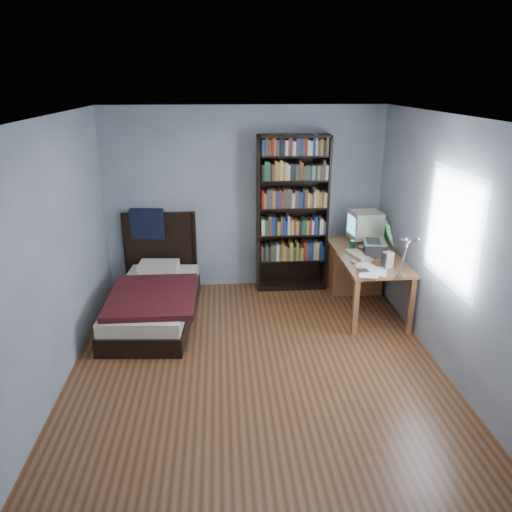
# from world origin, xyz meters

# --- Properties ---
(room) EXTENTS (4.20, 4.24, 2.50)m
(room) POSITION_xyz_m (0.03, -0.00, 1.25)
(room) COLOR #553119
(room) RESTS_ON ground
(desk) EXTENTS (0.75, 1.53, 0.73)m
(desk) POSITION_xyz_m (1.51, 1.61, 0.41)
(desk) COLOR brown
(desk) RESTS_ON floor
(crt_monitor) EXTENTS (0.42, 0.39, 0.44)m
(crt_monitor) POSITION_xyz_m (1.57, 1.64, 0.98)
(crt_monitor) COLOR beige
(crt_monitor) RESTS_ON desk
(laptop) EXTENTS (0.41, 0.40, 0.43)m
(laptop) POSITION_xyz_m (1.59, 1.18, 0.85)
(laptop) COLOR #2D2D30
(laptop) RESTS_ON desk
(desk_lamp) EXTENTS (0.22, 0.50, 0.59)m
(desk_lamp) POSITION_xyz_m (1.52, 0.06, 1.20)
(desk_lamp) COLOR #99999E
(desk_lamp) RESTS_ON desk
(keyboard) EXTENTS (0.27, 0.45, 0.04)m
(keyboard) POSITION_xyz_m (1.38, 1.13, 0.74)
(keyboard) COLOR beige
(keyboard) RESTS_ON desk
(speaker) EXTENTS (0.12, 0.12, 0.19)m
(speaker) POSITION_xyz_m (1.60, 0.72, 0.83)
(speaker) COLOR #9A9A9D
(speaker) RESTS_ON desk
(soda_can) EXTENTS (0.06, 0.06, 0.11)m
(soda_can) POSITION_xyz_m (1.36, 1.41, 0.79)
(soda_can) COLOR #07371A
(soda_can) RESTS_ON desk
(mouse) EXTENTS (0.06, 0.11, 0.04)m
(mouse) POSITION_xyz_m (1.49, 1.46, 0.75)
(mouse) COLOR silver
(mouse) RESTS_ON desk
(phone_silver) EXTENTS (0.09, 0.12, 0.02)m
(phone_silver) POSITION_xyz_m (1.25, 0.89, 0.74)
(phone_silver) COLOR #AFAFB3
(phone_silver) RESTS_ON desk
(phone_grey) EXTENTS (0.06, 0.09, 0.02)m
(phone_grey) POSITION_xyz_m (1.27, 0.69, 0.74)
(phone_grey) COLOR #9A9A9D
(phone_grey) RESTS_ON desk
(external_drive) EXTENTS (0.12, 0.12, 0.02)m
(external_drive) POSITION_xyz_m (1.27, 0.59, 0.74)
(external_drive) COLOR #9A9A9D
(external_drive) RESTS_ON desk
(bookshelf) EXTENTS (0.96, 0.30, 2.13)m
(bookshelf) POSITION_xyz_m (0.64, 1.94, 1.07)
(bookshelf) COLOR black
(bookshelf) RESTS_ON floor
(bed) EXTENTS (1.07, 2.05, 1.16)m
(bed) POSITION_xyz_m (-1.18, 1.14, 0.26)
(bed) COLOR black
(bed) RESTS_ON floor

